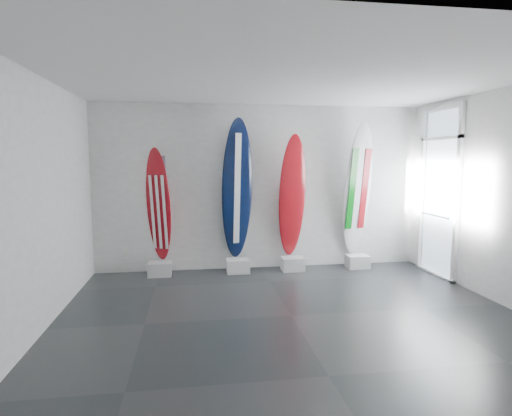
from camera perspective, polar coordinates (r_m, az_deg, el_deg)
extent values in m
plane|color=black|center=(5.64, 4.79, -14.38)|extent=(6.00, 6.00, 0.00)
plane|color=white|center=(5.36, 5.12, 17.14)|extent=(6.00, 6.00, 0.00)
plane|color=silver|center=(7.74, 0.65, 2.78)|extent=(6.00, 0.00, 6.00)
plane|color=silver|center=(2.94, 16.34, -3.87)|extent=(6.00, 0.00, 6.00)
plane|color=silver|center=(5.45, -27.45, 0.39)|extent=(0.00, 5.00, 5.00)
plane|color=silver|center=(6.66, 30.94, 1.21)|extent=(0.00, 5.00, 5.00)
cube|color=silver|center=(7.57, -12.93, -8.07)|extent=(0.40, 0.30, 0.24)
ellipsoid|color=maroon|center=(7.47, -13.09, 0.40)|extent=(0.52, 0.43, 1.99)
cube|color=silver|center=(7.59, -2.45, -7.88)|extent=(0.40, 0.30, 0.24)
ellipsoid|color=black|center=(7.46, -2.59, 2.55)|extent=(0.62, 0.41, 2.50)
cube|color=silver|center=(7.75, 5.01, -7.58)|extent=(0.40, 0.30, 0.24)
ellipsoid|color=maroon|center=(7.64, 4.93, 1.61)|extent=(0.55, 0.40, 2.24)
cube|color=silver|center=(8.12, 13.62, -7.08)|extent=(0.40, 0.30, 0.24)
ellipsoid|color=white|center=(8.01, 13.61, 2.46)|extent=(0.63, 0.51, 2.45)
cube|color=silver|center=(7.88, -17.31, -5.90)|extent=(0.09, 0.02, 0.13)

